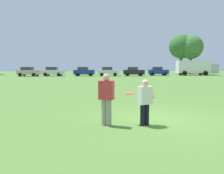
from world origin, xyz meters
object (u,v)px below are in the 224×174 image
at_px(frisbee, 130,93).
at_px(parked_car_near_right, 134,71).
at_px(player_defender, 145,100).
at_px(parked_car_center, 84,71).
at_px(traffic_cone, 152,94).
at_px(parked_car_far_right, 158,71).
at_px(parked_car_mid_left, 53,71).
at_px(parked_car_mid_right, 108,71).
at_px(box_truck, 196,67).
at_px(player_thrower, 106,96).
at_px(parked_car_near_left, 28,72).

distance_m(frisbee, parked_car_near_right, 36.96).
height_order(player_defender, parked_car_center, parked_car_center).
relative_size(traffic_cone, parked_car_far_right, 0.11).
xyz_separation_m(player_defender, frisbee, (-0.49, 0.24, 0.20)).
bearing_deg(parked_car_far_right, parked_car_mid_left, -176.69).
bearing_deg(parked_car_mid_right, parked_car_near_right, -2.03).
bearing_deg(player_defender, parked_car_far_right, 73.82).
distance_m(parked_car_center, box_truck, 24.03).
distance_m(parked_car_near_right, box_truck, 14.26).
bearing_deg(frisbee, player_thrower, -169.34).
distance_m(frisbee, parked_car_center, 37.60).
relative_size(parked_car_center, box_truck, 0.50).
bearing_deg(box_truck, player_defender, -116.71).
height_order(traffic_cone, box_truck, box_truck).
height_order(player_thrower, parked_car_center, parked_car_center).
relative_size(player_defender, box_truck, 0.18).
bearing_deg(parked_car_center, box_truck, 3.59).
distance_m(player_thrower, parked_car_mid_right, 36.82).
bearing_deg(box_truck, traffic_cone, -118.67).
distance_m(parked_car_mid_right, parked_car_near_right, 5.08).
distance_m(player_thrower, traffic_cone, 7.32).
bearing_deg(parked_car_near_right, player_defender, -98.81).
relative_size(player_thrower, traffic_cone, 3.69).
xyz_separation_m(parked_car_mid_right, parked_car_far_right, (10.62, 1.85, 0.00)).
relative_size(player_thrower, parked_car_mid_left, 0.41).
distance_m(traffic_cone, parked_car_mid_left, 33.23).
xyz_separation_m(frisbee, traffic_cone, (2.40, 6.37, -0.85)).
distance_m(player_thrower, frisbee, 0.84).
bearing_deg(player_thrower, parked_car_mid_left, 103.73).
distance_m(parked_car_near_left, parked_car_far_right, 26.36).
relative_size(parked_car_near_left, parked_car_far_right, 1.00).
xyz_separation_m(traffic_cone, parked_car_mid_right, (-1.31, 30.25, 0.69)).
distance_m(player_defender, parked_car_center, 37.89).
bearing_deg(parked_car_near_left, parked_car_mid_right, -0.12).
height_order(frisbee, parked_car_near_right, parked_car_near_right).
bearing_deg(player_thrower, parked_car_near_right, 79.19).
distance_m(player_defender, frisbee, 0.58).
xyz_separation_m(player_defender, parked_car_far_right, (11.23, 38.71, 0.05)).
bearing_deg(parked_car_mid_left, frisbee, -75.04).
bearing_deg(parked_car_mid_left, parked_car_far_right, 3.31).
height_order(parked_car_far_right, box_truck, box_truck).
bearing_deg(parked_car_mid_right, parked_car_center, 170.77).
height_order(parked_car_center, parked_car_mid_right, same).
relative_size(frisbee, traffic_cone, 0.57).
xyz_separation_m(parked_car_near_left, parked_car_center, (10.80, 0.76, 0.00)).
height_order(player_thrower, parked_car_mid_right, parked_car_mid_right).
relative_size(parked_car_center, parked_car_mid_right, 1.00).
height_order(parked_car_mid_left, parked_car_center, same).
bearing_deg(player_defender, traffic_cone, 73.87).
bearing_deg(parked_car_near_left, frisbee, -68.31).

